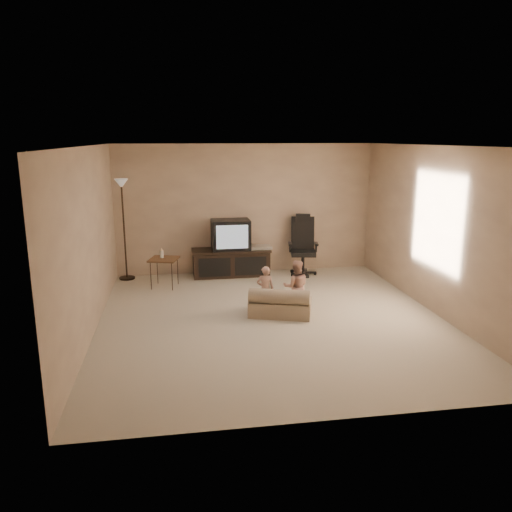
{
  "coord_description": "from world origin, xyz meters",
  "views": [
    {
      "loc": [
        -1.33,
        -6.82,
        2.61
      ],
      "look_at": [
        -0.14,
        0.6,
        0.82
      ],
      "focal_mm": 35.0,
      "sensor_mm": 36.0,
      "label": 1
    }
  ],
  "objects_px": {
    "tv_stand": "(231,252)",
    "side_table": "(164,259)",
    "toddler_right": "(296,287)",
    "floor_lamp": "(123,207)",
    "child_sofa": "(280,304)",
    "toddler_left": "(265,289)",
    "office_chair": "(303,253)"
  },
  "relations": [
    {
      "from": "office_chair",
      "to": "toddler_left",
      "type": "xyz_separation_m",
      "value": [
        -1.11,
        -2.05,
        -0.06
      ]
    },
    {
      "from": "tv_stand",
      "to": "child_sofa",
      "type": "xyz_separation_m",
      "value": [
        0.46,
        -2.38,
        -0.27
      ]
    },
    {
      "from": "toddler_left",
      "to": "floor_lamp",
      "type": "bearing_deg",
      "value": -38.87
    },
    {
      "from": "side_table",
      "to": "toddler_right",
      "type": "distance_m",
      "value": 2.61
    },
    {
      "from": "child_sofa",
      "to": "floor_lamp",
      "type": "bearing_deg",
      "value": 153.13
    },
    {
      "from": "tv_stand",
      "to": "toddler_right",
      "type": "height_order",
      "value": "tv_stand"
    },
    {
      "from": "tv_stand",
      "to": "office_chair",
      "type": "bearing_deg",
      "value": -6.09
    },
    {
      "from": "tv_stand",
      "to": "toddler_left",
      "type": "xyz_separation_m",
      "value": [
        0.27,
        -2.18,
        -0.09
      ]
    },
    {
      "from": "child_sofa",
      "to": "toddler_left",
      "type": "height_order",
      "value": "toddler_left"
    },
    {
      "from": "floor_lamp",
      "to": "side_table",
      "type": "bearing_deg",
      "value": -42.02
    },
    {
      "from": "floor_lamp",
      "to": "child_sofa",
      "type": "bearing_deg",
      "value": -44.9
    },
    {
      "from": "side_table",
      "to": "child_sofa",
      "type": "height_order",
      "value": "side_table"
    },
    {
      "from": "office_chair",
      "to": "toddler_left",
      "type": "relative_size",
      "value": 1.6
    },
    {
      "from": "child_sofa",
      "to": "tv_stand",
      "type": "bearing_deg",
      "value": 119.03
    },
    {
      "from": "office_chair",
      "to": "tv_stand",
      "type": "bearing_deg",
      "value": -175.36
    },
    {
      "from": "tv_stand",
      "to": "toddler_right",
      "type": "xyz_separation_m",
      "value": [
        0.73,
        -2.27,
        -0.04
      ]
    },
    {
      "from": "toddler_left",
      "to": "toddler_right",
      "type": "bearing_deg",
      "value": 175.86
    },
    {
      "from": "toddler_right",
      "to": "side_table",
      "type": "bearing_deg",
      "value": -32.4
    },
    {
      "from": "tv_stand",
      "to": "toddler_left",
      "type": "distance_m",
      "value": 2.2
    },
    {
      "from": "tv_stand",
      "to": "floor_lamp",
      "type": "xyz_separation_m",
      "value": [
        -1.98,
        0.06,
        0.92
      ]
    },
    {
      "from": "office_chair",
      "to": "floor_lamp",
      "type": "height_order",
      "value": "floor_lamp"
    },
    {
      "from": "tv_stand",
      "to": "floor_lamp",
      "type": "height_order",
      "value": "floor_lamp"
    },
    {
      "from": "office_chair",
      "to": "toddler_left",
      "type": "height_order",
      "value": "office_chair"
    },
    {
      "from": "child_sofa",
      "to": "toddler_left",
      "type": "xyz_separation_m",
      "value": [
        -0.19,
        0.2,
        0.18
      ]
    },
    {
      "from": "floor_lamp",
      "to": "toddler_right",
      "type": "relative_size",
      "value": 2.3
    },
    {
      "from": "tv_stand",
      "to": "side_table",
      "type": "xyz_separation_m",
      "value": [
        -1.27,
        -0.59,
        0.06
      ]
    },
    {
      "from": "side_table",
      "to": "floor_lamp",
      "type": "relative_size",
      "value": 0.38
    },
    {
      "from": "side_table",
      "to": "toddler_left",
      "type": "height_order",
      "value": "toddler_left"
    },
    {
      "from": "office_chair",
      "to": "side_table",
      "type": "height_order",
      "value": "office_chair"
    },
    {
      "from": "side_table",
      "to": "toddler_right",
      "type": "relative_size",
      "value": 0.87
    },
    {
      "from": "side_table",
      "to": "floor_lamp",
      "type": "xyz_separation_m",
      "value": [
        -0.72,
        0.64,
        0.86
      ]
    },
    {
      "from": "child_sofa",
      "to": "toddler_right",
      "type": "distance_m",
      "value": 0.37
    }
  ]
}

